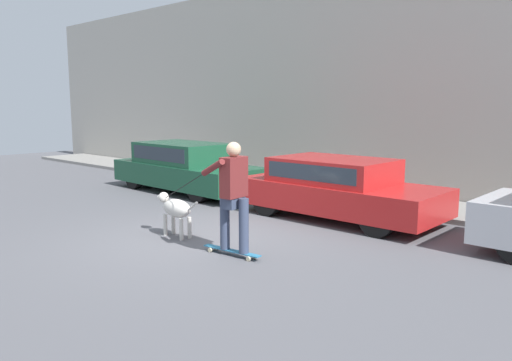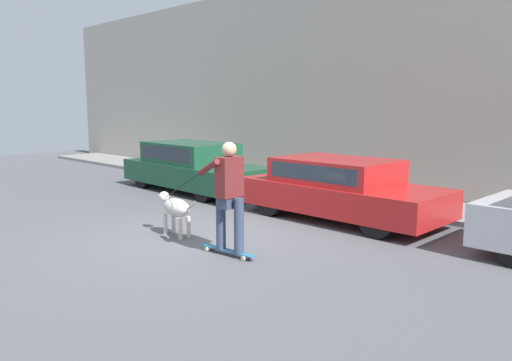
# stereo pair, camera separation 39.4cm
# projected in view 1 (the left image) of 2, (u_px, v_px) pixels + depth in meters

# --- Properties ---
(ground_plane) EXTENTS (36.00, 36.00, 0.00)m
(ground_plane) POSITION_uv_depth(u_px,v_px,m) (203.00, 239.00, 8.71)
(ground_plane) COLOR #545459
(back_wall) EXTENTS (32.00, 0.30, 5.88)m
(back_wall) POSITION_uv_depth(u_px,v_px,m) (381.00, 81.00, 12.75)
(back_wall) COLOR #ADA89E
(back_wall) RESTS_ON ground_plane
(sidewalk_curb) EXTENTS (30.00, 1.96, 0.11)m
(sidewalk_curb) POSITION_uv_depth(u_px,v_px,m) (354.00, 197.00, 12.34)
(sidewalk_curb) COLOR gray
(sidewalk_curb) RESTS_ON ground_plane
(parked_car_0) EXTENTS (4.61, 1.93, 1.31)m
(parked_car_0) POSITION_uv_depth(u_px,v_px,m) (186.00, 168.00, 13.46)
(parked_car_0) COLOR black
(parked_car_0) RESTS_ON ground_plane
(parked_car_1) EXTENTS (4.19, 1.81, 1.24)m
(parked_car_1) POSITION_uv_depth(u_px,v_px,m) (338.00, 189.00, 10.23)
(parked_car_1) COLOR black
(parked_car_1) RESTS_ON ground_plane
(dog) EXTENTS (1.12, 0.35, 0.76)m
(dog) POSITION_uv_depth(u_px,v_px,m) (176.00, 209.00, 8.82)
(dog) COLOR beige
(dog) RESTS_ON ground_plane
(skateboarder) EXTENTS (2.44, 0.62, 1.77)m
(skateboarder) POSITION_uv_depth(u_px,v_px,m) (233.00, 192.00, 7.60)
(skateboarder) COLOR beige
(skateboarder) RESTS_ON ground_plane
(fire_hydrant) EXTENTS (0.18, 0.18, 0.76)m
(fire_hydrant) POSITION_uv_depth(u_px,v_px,m) (155.00, 167.00, 15.70)
(fire_hydrant) COLOR red
(fire_hydrant) RESTS_ON ground_plane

